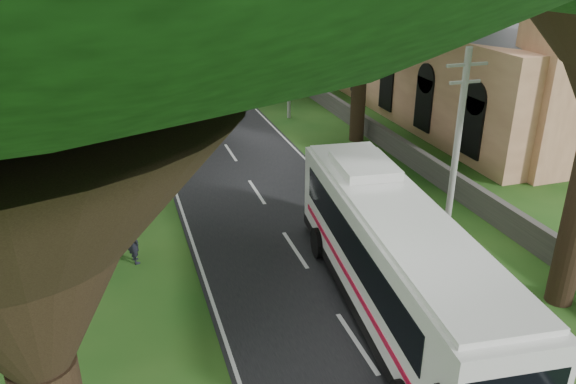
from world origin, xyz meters
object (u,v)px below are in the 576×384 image
(pole_near, at_px, (456,153))
(pedestrian, at_px, (133,240))
(coach_bus, at_px, (394,258))
(pole_far, at_px, (227,22))
(church, at_px, (487,48))
(distant_car_c, at_px, (175,44))
(distant_car_b, at_px, (151,52))
(pole_mid, at_px, (289,58))
(distant_car_a, at_px, (159,69))

(pole_near, bearing_deg, pedestrian, 165.42)
(pole_near, relative_size, coach_bus, 0.60)
(pole_far, bearing_deg, church, -63.18)
(distant_car_c, relative_size, pedestrian, 2.37)
(church, height_order, pole_near, church)
(pole_near, distance_m, pedestrian, 12.41)
(church, bearing_deg, distant_car_b, 122.66)
(church, xyz_separation_m, pole_mid, (-12.36, 4.45, -0.73))
(pole_mid, xyz_separation_m, distant_car_b, (-7.20, 26.07, -3.53))
(pole_mid, relative_size, pedestrian, 4.20)
(coach_bus, relative_size, pedestrian, 6.99)
(distant_car_b, relative_size, pedestrian, 1.98)
(pole_mid, relative_size, distant_car_c, 1.77)
(pole_mid, relative_size, coach_bus, 0.60)
(distant_car_c, bearing_deg, distant_car_b, 58.41)
(coach_bus, relative_size, distant_car_c, 2.94)
(distant_car_a, bearing_deg, church, 125.43)
(church, xyz_separation_m, distant_car_c, (-16.36, 35.18, -4.22))
(church, distance_m, distant_car_a, 28.88)
(church, relative_size, pedestrian, 12.61)
(church, relative_size, distant_car_c, 5.31)
(pole_near, xyz_separation_m, distant_car_b, (-7.20, 46.07, -3.53))
(church, xyz_separation_m, distant_car_b, (-19.56, 30.52, -4.26))
(pole_near, bearing_deg, distant_car_a, 101.48)
(coach_bus, relative_size, distant_car_a, 3.02)
(pole_mid, distance_m, coach_bus, 23.32)
(pole_mid, height_order, distant_car_c, pole_mid)
(distant_car_a, bearing_deg, pedestrian, 74.53)
(pole_mid, relative_size, distant_car_b, 2.12)
(pole_mid, xyz_separation_m, coach_bus, (-3.84, -22.90, -2.10))
(pole_far, height_order, distant_car_a, pole_far)
(church, relative_size, pole_mid, 3.00)
(distant_car_c, bearing_deg, pole_far, 113.39)
(church, distance_m, pole_mid, 13.16)
(distant_car_a, xyz_separation_m, distant_car_c, (3.36, 14.49, -0.09))
(church, xyz_separation_m, coach_bus, (-16.20, -18.45, -2.83))
(pole_near, bearing_deg, pole_far, 90.00)
(church, distance_m, distant_car_c, 39.03)
(pole_far, distance_m, distant_car_a, 8.94)
(pole_near, distance_m, coach_bus, 5.25)
(pole_mid, height_order, pedestrian, pole_mid)
(coach_bus, height_order, distant_car_a, coach_bus)
(distant_car_a, bearing_deg, coach_bus, 86.94)
(church, xyz_separation_m, pole_near, (-12.36, -15.55, -0.73))
(church, distance_m, pole_near, 19.88)
(pedestrian, bearing_deg, distant_car_b, -19.03)
(distant_car_b, bearing_deg, pedestrian, -80.94)
(church, relative_size, distant_car_b, 6.37)
(church, height_order, pole_far, church)
(coach_bus, bearing_deg, pole_near, 42.97)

